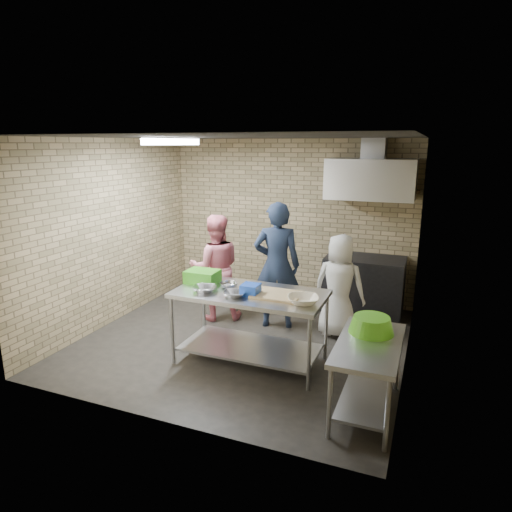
{
  "coord_description": "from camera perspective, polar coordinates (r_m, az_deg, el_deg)",
  "views": [
    {
      "loc": [
        2.26,
        -5.21,
        2.62
      ],
      "look_at": [
        0.1,
        0.2,
        1.15
      ],
      "focal_mm": 31.4,
      "sensor_mm": 36.0,
      "label": 1
    }
  ],
  "objects": [
    {
      "name": "floor",
      "position": [
        6.25,
        -1.56,
        -10.61
      ],
      "size": [
        4.2,
        4.2,
        0.0
      ],
      "primitive_type": "plane",
      "color": "black",
      "rests_on": "ground"
    },
    {
      "name": "ceiling",
      "position": [
        5.68,
        -1.74,
        14.96
      ],
      "size": [
        4.2,
        4.2,
        0.0
      ],
      "primitive_type": "plane",
      "rotation": [
        3.14,
        0.0,
        0.0
      ],
      "color": "black",
      "rests_on": "ground"
    },
    {
      "name": "back_wall",
      "position": [
        7.66,
        4.31,
        4.57
      ],
      "size": [
        4.2,
        0.06,
        2.7
      ],
      "primitive_type": "cube",
      "color": "tan",
      "rests_on": "ground"
    },
    {
      "name": "front_wall",
      "position": [
        4.13,
        -12.75,
        -4.11
      ],
      "size": [
        4.2,
        0.06,
        2.7
      ],
      "primitive_type": "cube",
      "color": "tan",
      "rests_on": "ground"
    },
    {
      "name": "left_wall",
      "position": [
        6.91,
        -17.87,
        2.88
      ],
      "size": [
        0.06,
        4.0,
        2.7
      ],
      "primitive_type": "cube",
      "color": "tan",
      "rests_on": "ground"
    },
    {
      "name": "right_wall",
      "position": [
        5.37,
        19.42,
        -0.34
      ],
      "size": [
        0.06,
        4.0,
        2.7
      ],
      "primitive_type": "cube",
      "color": "tan",
      "rests_on": "ground"
    },
    {
      "name": "prep_table",
      "position": [
        5.51,
        -0.77,
        -9.03
      ],
      "size": [
        1.8,
        0.9,
        0.9
      ],
      "primitive_type": "cube",
      "color": "silver",
      "rests_on": "floor"
    },
    {
      "name": "side_counter",
      "position": [
        4.71,
        13.96,
        -14.77
      ],
      "size": [
        0.6,
        1.2,
        0.75
      ],
      "primitive_type": "cube",
      "color": "silver",
      "rests_on": "floor"
    },
    {
      "name": "stove",
      "position": [
        7.25,
        13.57,
        -3.66
      ],
      "size": [
        1.2,
        0.7,
        0.9
      ],
      "primitive_type": "cube",
      "color": "black",
      "rests_on": "floor"
    },
    {
      "name": "range_hood",
      "position": [
        6.99,
        14.42,
        9.45
      ],
      "size": [
        1.3,
        0.6,
        0.6
      ],
      "primitive_type": "cube",
      "color": "silver",
      "rests_on": "back_wall"
    },
    {
      "name": "hood_duct",
      "position": [
        7.12,
        14.81,
        13.14
      ],
      "size": [
        0.35,
        0.3,
        0.3
      ],
      "primitive_type": "cube",
      "color": "#A5A8AD",
      "rests_on": "back_wall"
    },
    {
      "name": "wall_shelf",
      "position": [
        7.16,
        16.93,
        7.94
      ],
      "size": [
        0.8,
        0.2,
        0.04
      ],
      "primitive_type": "cube",
      "color": "#3F2B19",
      "rests_on": "back_wall"
    },
    {
      "name": "fluorescent_fixture",
      "position": [
        6.15,
        -10.59,
        14.12
      ],
      "size": [
        0.1,
        1.25,
        0.08
      ],
      "primitive_type": "cube",
      "color": "white",
      "rests_on": "ceiling"
    },
    {
      "name": "green_crate",
      "position": [
        5.72,
        -6.83,
        -2.61
      ],
      "size": [
        0.4,
        0.3,
        0.16
      ],
      "primitive_type": "cube",
      "color": "#369C1C",
      "rests_on": "prep_table"
    },
    {
      "name": "blue_tub",
      "position": [
        5.22,
        -0.7,
        -4.31
      ],
      "size": [
        0.2,
        0.2,
        0.13
      ],
      "primitive_type": "cube",
      "color": "blue",
      "rests_on": "prep_table"
    },
    {
      "name": "cutting_board",
      "position": [
        5.21,
        2.7,
        -4.96
      ],
      "size": [
        0.55,
        0.42,
        0.03
      ],
      "primitive_type": "cube",
      "color": "#D7B27C",
      "rests_on": "prep_table"
    },
    {
      "name": "mixing_bowl_a",
      "position": [
        5.37,
        -6.56,
        -4.22
      ],
      "size": [
        0.36,
        0.36,
        0.07
      ],
      "primitive_type": "imported",
      "rotation": [
        0.0,
        0.0,
        0.33
      ],
      "color": "#A9ACB0",
      "rests_on": "prep_table"
    },
    {
      "name": "mixing_bowl_b",
      "position": [
        5.5,
        -3.49,
        -3.73
      ],
      "size": [
        0.27,
        0.27,
        0.07
      ],
      "primitive_type": "imported",
      "rotation": [
        0.0,
        0.0,
        0.33
      ],
      "color": "#AFB1B6",
      "rests_on": "prep_table"
    },
    {
      "name": "mixing_bowl_c",
      "position": [
        5.18,
        -2.75,
        -4.85
      ],
      "size": [
        0.33,
        0.33,
        0.06
      ],
      "primitive_type": "imported",
      "rotation": [
        0.0,
        0.0,
        0.33
      ],
      "color": "#B0B2B7",
      "rests_on": "prep_table"
    },
    {
      "name": "ceramic_bowl",
      "position": [
        4.98,
        6.03,
        -5.58
      ],
      "size": [
        0.44,
        0.44,
        0.08
      ],
      "primitive_type": "imported",
      "rotation": [
        0.0,
        0.0,
        0.33
      ],
      "color": "#F0E3C0",
      "rests_on": "prep_table"
    },
    {
      "name": "green_basin",
      "position": [
        4.74,
        14.48,
        -8.44
      ],
      "size": [
        0.46,
        0.46,
        0.17
      ],
      "primitive_type": null,
      "color": "#59C626",
      "rests_on": "side_counter"
    },
    {
      "name": "bottle_green",
      "position": [
        7.14,
        18.2,
        8.6
      ],
      "size": [
        0.06,
        0.06,
        0.15
      ],
      "primitive_type": "cylinder",
      "color": "green",
      "rests_on": "wall_shelf"
    },
    {
      "name": "man_navy",
      "position": [
        6.42,
        2.67,
        -1.2
      ],
      "size": [
        0.77,
        0.61,
        1.84
      ],
      "primitive_type": "imported",
      "rotation": [
        0.0,
        0.0,
        3.42
      ],
      "color": "black",
      "rests_on": "floor"
    },
    {
      "name": "woman_pink",
      "position": [
        6.76,
        -5.18,
        -1.48
      ],
      "size": [
        0.98,
        0.92,
        1.61
      ],
      "primitive_type": "imported",
      "rotation": [
        0.0,
        0.0,
        3.66
      ],
      "color": "#E07687",
      "rests_on": "floor"
    },
    {
      "name": "woman_white",
      "position": [
        6.25,
        10.55,
        -3.77
      ],
      "size": [
        0.72,
        0.49,
        1.44
      ],
      "primitive_type": "imported",
      "rotation": [
        0.0,
        0.0,
        3.1
      ],
      "color": "silver",
      "rests_on": "floor"
    }
  ]
}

